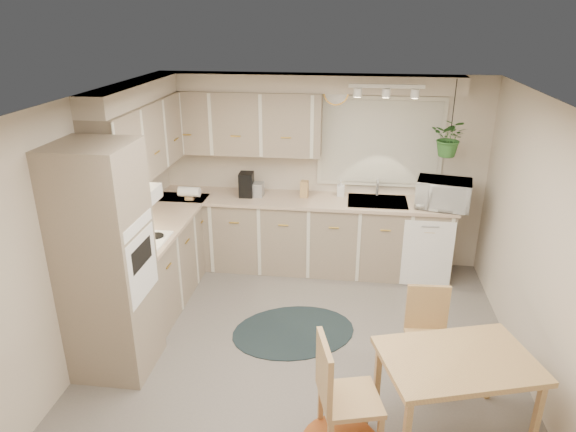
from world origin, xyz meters
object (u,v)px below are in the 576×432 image
object	(u,v)px
chair_left	(351,396)
dining_table	(453,396)
chair_back	(429,338)
braided_rug	(294,331)
microwave	(444,191)

from	to	relation	value
chair_left	dining_table	bearing A→B (deg)	92.79
chair_back	braided_rug	bearing A→B (deg)	-27.12
dining_table	braided_rug	distance (m)	1.83
dining_table	chair_left	world-z (taller)	chair_left
braided_rug	microwave	xyz separation A→B (m)	(1.58, 1.36, 1.14)
braided_rug	dining_table	bearing A→B (deg)	-40.90
chair_back	microwave	distance (m)	2.07
dining_table	microwave	xyz separation A→B (m)	(0.22, 2.53, 0.80)
braided_rug	microwave	distance (m)	2.37
dining_table	chair_back	bearing A→B (deg)	100.24
braided_rug	microwave	world-z (taller)	microwave
chair_left	braided_rug	distance (m)	1.61
dining_table	chair_back	distance (m)	0.64
braided_rug	chair_left	bearing A→B (deg)	-67.66
chair_back	chair_left	bearing A→B (deg)	49.64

